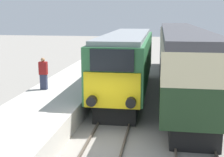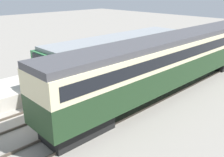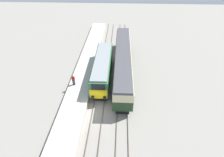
{
  "view_description": "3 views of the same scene",
  "coord_description": "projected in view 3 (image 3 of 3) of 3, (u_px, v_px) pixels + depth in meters",
  "views": [
    {
      "loc": [
        1.97,
        -11.04,
        5.04
      ],
      "look_at": [
        0.0,
        1.92,
        2.32
      ],
      "focal_mm": 50.0,
      "sensor_mm": 36.0,
      "label": 1
    },
    {
      "loc": [
        12.81,
        -4.8,
        7.2
      ],
      "look_at": [
        1.7,
        5.92,
        1.6
      ],
      "focal_mm": 40.0,
      "sensor_mm": 36.0,
      "label": 2
    },
    {
      "loc": [
        2.81,
        -16.28,
        18.22
      ],
      "look_at": [
        1.7,
        5.92,
        1.6
      ],
      "focal_mm": 28.0,
      "sensor_mm": 36.0,
      "label": 3
    }
  ],
  "objects": [
    {
      "name": "ground_plane",
      "position": [
        98.0,
        113.0,
        24.05
      ],
      "size": [
        120.0,
        120.0,
        0.0
      ],
      "primitive_type": "plane",
      "color": "gray"
    },
    {
      "name": "platform_left",
      "position": [
        84.0,
        76.0,
        30.29
      ],
      "size": [
        3.5,
        50.0,
        0.97
      ],
      "color": "#B7B2A8",
      "rests_on": "ground_plane"
    },
    {
      "name": "rails_near_track",
      "position": [
        101.0,
        89.0,
        28.01
      ],
      "size": [
        1.51,
        60.0,
        0.14
      ],
      "color": "#4C4238",
      "rests_on": "ground_plane"
    },
    {
      "name": "rails_far_track",
      "position": [
        122.0,
        90.0,
        27.87
      ],
      "size": [
        1.5,
        60.0,
        0.14
      ],
      "color": "#4C4238",
      "rests_on": "ground_plane"
    },
    {
      "name": "locomotive",
      "position": [
        103.0,
        68.0,
        29.27
      ],
      "size": [
        2.7,
        12.92,
        3.88
      ],
      "color": "black",
      "rests_on": "ground_plane"
    },
    {
      "name": "passenger_carriage",
      "position": [
        123.0,
        59.0,
        30.76
      ],
      "size": [
        2.75,
        21.67,
        4.14
      ],
      "color": "black",
      "rests_on": "ground_plane"
    },
    {
      "name": "person_on_platform",
      "position": [
        73.0,
        80.0,
        27.0
      ],
      "size": [
        0.44,
        0.26,
        1.76
      ],
      "color": "#2D334C",
      "rests_on": "platform_left"
    }
  ]
}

